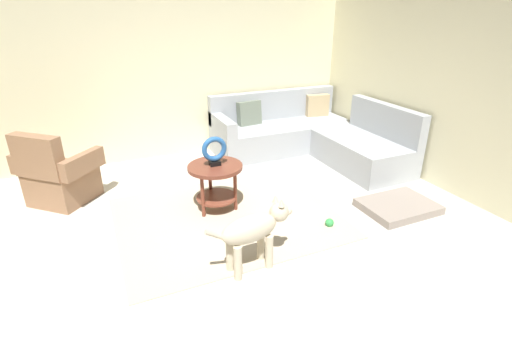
{
  "coord_description": "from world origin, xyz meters",
  "views": [
    {
      "loc": [
        -1.02,
        -2.7,
        2.11
      ],
      "look_at": [
        0.45,
        0.6,
        0.55
      ],
      "focal_mm": 26.49,
      "sensor_mm": 36.0,
      "label": 1
    }
  ],
  "objects_px": {
    "side_table": "(215,176)",
    "dog_toy_ball": "(329,223)",
    "sectional_couch": "(309,137)",
    "dog_bed_mat": "(398,206)",
    "armchair": "(58,176)",
    "dog": "(254,230)",
    "torus_sculpture": "(214,150)"
  },
  "relations": [
    {
      "from": "dog",
      "to": "dog_toy_ball",
      "type": "distance_m",
      "value": 1.09
    },
    {
      "from": "armchair",
      "to": "side_table",
      "type": "relative_size",
      "value": 1.66
    },
    {
      "from": "sectional_couch",
      "to": "dog_toy_ball",
      "type": "distance_m",
      "value": 2.14
    },
    {
      "from": "torus_sculpture",
      "to": "dog",
      "type": "relative_size",
      "value": 0.39
    },
    {
      "from": "dog_bed_mat",
      "to": "armchair",
      "type": "bearing_deg",
      "value": 152.95
    },
    {
      "from": "torus_sculpture",
      "to": "dog",
      "type": "xyz_separation_m",
      "value": [
        -0.03,
        -1.13,
        -0.33
      ]
    },
    {
      "from": "sectional_couch",
      "to": "dog",
      "type": "relative_size",
      "value": 2.66
    },
    {
      "from": "dog_bed_mat",
      "to": "dog",
      "type": "relative_size",
      "value": 0.95
    },
    {
      "from": "sectional_couch",
      "to": "side_table",
      "type": "height_order",
      "value": "sectional_couch"
    },
    {
      "from": "dog_bed_mat",
      "to": "dog_toy_ball",
      "type": "height_order",
      "value": "same"
    },
    {
      "from": "dog_bed_mat",
      "to": "torus_sculpture",
      "type": "bearing_deg",
      "value": 155.49
    },
    {
      "from": "dog_bed_mat",
      "to": "side_table",
      "type": "bearing_deg",
      "value": 155.49
    },
    {
      "from": "side_table",
      "to": "dog_bed_mat",
      "type": "height_order",
      "value": "side_table"
    },
    {
      "from": "side_table",
      "to": "dog_toy_ball",
      "type": "distance_m",
      "value": 1.32
    },
    {
      "from": "armchair",
      "to": "torus_sculpture",
      "type": "distance_m",
      "value": 1.89
    },
    {
      "from": "armchair",
      "to": "sectional_couch",
      "type": "bearing_deg",
      "value": 45.02
    },
    {
      "from": "armchair",
      "to": "dog_toy_ball",
      "type": "distance_m",
      "value": 3.12
    },
    {
      "from": "sectional_couch",
      "to": "dog_toy_ball",
      "type": "bearing_deg",
      "value": -115.48
    },
    {
      "from": "armchair",
      "to": "dog_toy_ball",
      "type": "relative_size",
      "value": 11.07
    },
    {
      "from": "side_table",
      "to": "dog_bed_mat",
      "type": "relative_size",
      "value": 0.75
    },
    {
      "from": "sectional_couch",
      "to": "dog_bed_mat",
      "type": "bearing_deg",
      "value": -90.16
    },
    {
      "from": "torus_sculpture",
      "to": "dog_toy_ball",
      "type": "bearing_deg",
      "value": -41.04
    },
    {
      "from": "torus_sculpture",
      "to": "dog_toy_ball",
      "type": "relative_size",
      "value": 3.62
    },
    {
      "from": "torus_sculpture",
      "to": "sectional_couch",
      "type": "bearing_deg",
      "value": 30.16
    },
    {
      "from": "side_table",
      "to": "dog",
      "type": "distance_m",
      "value": 1.13
    },
    {
      "from": "torus_sculpture",
      "to": "armchair",
      "type": "bearing_deg",
      "value": 150.14
    },
    {
      "from": "side_table",
      "to": "sectional_couch",
      "type": "bearing_deg",
      "value": 30.16
    },
    {
      "from": "sectional_couch",
      "to": "dog_bed_mat",
      "type": "relative_size",
      "value": 2.81
    },
    {
      "from": "side_table",
      "to": "torus_sculpture",
      "type": "bearing_deg",
      "value": -90.0
    },
    {
      "from": "sectional_couch",
      "to": "side_table",
      "type": "xyz_separation_m",
      "value": [
        -1.87,
        -1.09,
        0.13
      ]
    },
    {
      "from": "side_table",
      "to": "dog_toy_ball",
      "type": "bearing_deg",
      "value": -41.04
    },
    {
      "from": "sectional_couch",
      "to": "armchair",
      "type": "relative_size",
      "value": 2.26
    }
  ]
}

